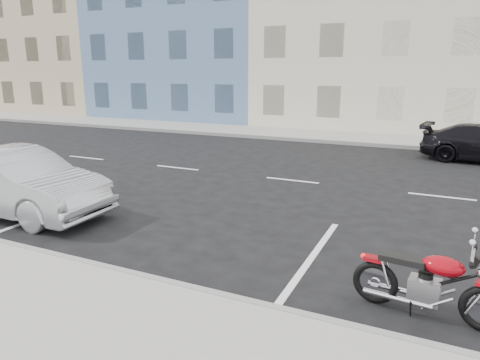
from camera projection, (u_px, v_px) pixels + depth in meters
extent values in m
plane|color=black|center=(362.00, 188.00, 11.75)|extent=(120.00, 120.00, 0.00)
cube|color=gray|center=(290.00, 134.00, 21.42)|extent=(80.00, 3.40, 0.15)
cube|color=gray|center=(9.00, 246.00, 7.63)|extent=(80.00, 0.12, 0.16)
cube|color=gray|center=(278.00, 138.00, 19.93)|extent=(80.00, 0.12, 0.16)
cube|color=tan|center=(79.00, 35.00, 35.23)|extent=(12.00, 12.00, 12.00)
cube|color=slate|center=(205.00, 22.00, 30.20)|extent=(12.00, 12.00, 13.00)
cube|color=beige|center=(381.00, 26.00, 25.47)|extent=(12.00, 12.00, 11.50)
torus|color=black|center=(429.00, 296.00, 5.52)|extent=(0.62, 0.17, 0.61)
cube|color=maroon|center=(429.00, 272.00, 5.45)|extent=(0.29, 0.18, 0.06)
cube|color=black|center=(461.00, 272.00, 5.25)|extent=(0.59, 0.30, 0.08)
cylinder|color=silver|center=(454.00, 314.00, 5.27)|extent=(0.87, 0.17, 0.07)
cylinder|color=silver|center=(456.00, 305.00, 5.49)|extent=(0.87, 0.17, 0.07)
imported|color=#A1A4A8|center=(16.00, 182.00, 9.44)|extent=(4.45, 1.57, 1.46)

